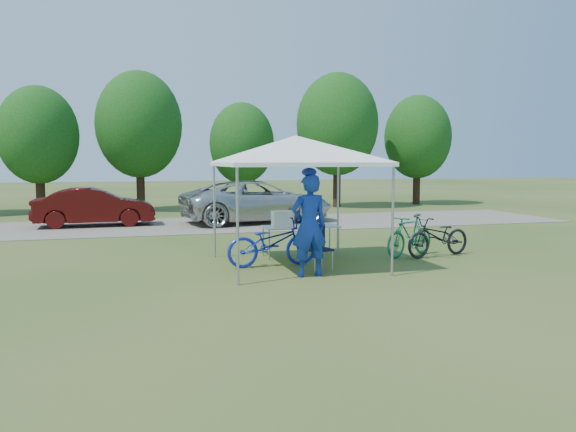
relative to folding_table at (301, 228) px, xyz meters
name	(u,v)px	position (x,y,z in m)	size (l,w,h in m)	color
ground	(296,266)	(-0.43, -1.09, -0.67)	(100.00, 100.00, 0.00)	#2D5119
gravel_strip	(232,224)	(-0.43, 6.91, -0.66)	(24.00, 5.00, 0.02)	gray
canopy	(296,139)	(-0.43, -1.09, 1.98)	(4.53, 4.53, 3.00)	#A5A5AA
treeline	(202,131)	(-0.73, 12.96, 2.86)	(24.89, 4.28, 6.30)	#382314
folding_table	(301,228)	(0.00, 0.00, 0.00)	(1.73, 0.72, 0.71)	white
folding_chair	(317,243)	(-0.14, -1.62, -0.13)	(0.56, 0.58, 0.91)	black
cooler	(282,219)	(-0.43, 0.00, 0.22)	(0.48, 0.33, 0.35)	white
ice_cream_cup	(317,224)	(0.38, -0.05, 0.07)	(0.08, 0.08, 0.06)	yellow
cyclist	(309,226)	(-0.49, -2.20, 0.31)	(0.72, 0.47, 1.96)	#1434A3
bike_blue	(272,243)	(-0.93, -1.02, -0.17)	(0.67, 1.91, 1.00)	#162AC0
bike_green	(410,235)	(2.45, -0.65, -0.18)	(0.46, 1.63, 0.98)	#1C7E49
bike_dark	(439,236)	(3.07, -0.88, -0.20)	(0.63, 1.80, 0.95)	black
minivan	(257,201)	(0.51, 7.15, 0.10)	(2.48, 5.37, 1.49)	beige
sedan	(94,207)	(-5.01, 7.46, -0.01)	(1.36, 3.90, 1.29)	#490C0C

